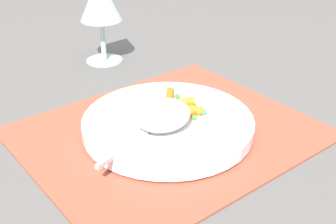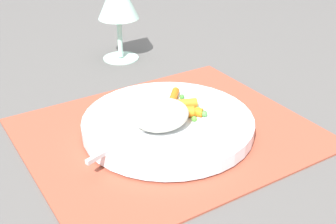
{
  "view_description": "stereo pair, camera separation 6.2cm",
  "coord_description": "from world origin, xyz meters",
  "px_view_note": "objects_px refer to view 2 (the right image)",
  "views": [
    {
      "loc": [
        -0.35,
        -0.44,
        0.34
      ],
      "look_at": [
        0.0,
        0.0,
        0.04
      ],
      "focal_mm": 47.45,
      "sensor_mm": 36.0,
      "label": 1
    },
    {
      "loc": [
        -0.3,
        -0.47,
        0.34
      ],
      "look_at": [
        0.0,
        0.0,
        0.04
      ],
      "focal_mm": 47.45,
      "sensor_mm": 36.0,
      "label": 2
    }
  ],
  "objects_px": {
    "carrot_portion": "(181,106)",
    "fork": "(150,127)",
    "rice_mound": "(161,115)",
    "plate": "(168,124)"
  },
  "relations": [
    {
      "from": "carrot_portion",
      "to": "fork",
      "type": "bearing_deg",
      "value": -162.28
    },
    {
      "from": "rice_mound",
      "to": "fork",
      "type": "relative_size",
      "value": 0.44
    },
    {
      "from": "rice_mound",
      "to": "carrot_portion",
      "type": "relative_size",
      "value": 0.88
    },
    {
      "from": "fork",
      "to": "plate",
      "type": "bearing_deg",
      "value": 17.53
    },
    {
      "from": "plate",
      "to": "carrot_portion",
      "type": "distance_m",
      "value": 0.03
    },
    {
      "from": "carrot_portion",
      "to": "fork",
      "type": "distance_m",
      "value": 0.07
    },
    {
      "from": "plate",
      "to": "carrot_portion",
      "type": "height_order",
      "value": "carrot_portion"
    },
    {
      "from": "rice_mound",
      "to": "carrot_portion",
      "type": "xyz_separation_m",
      "value": [
        0.05,
        0.02,
        -0.01
      ]
    },
    {
      "from": "plate",
      "to": "fork",
      "type": "height_order",
      "value": "fork"
    },
    {
      "from": "rice_mound",
      "to": "carrot_portion",
      "type": "bearing_deg",
      "value": 26.36
    }
  ]
}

